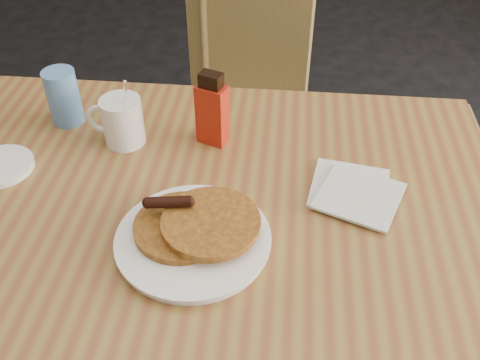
% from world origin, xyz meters
% --- Properties ---
extents(main_table, '(1.37, 0.98, 0.75)m').
position_xyz_m(main_table, '(-0.06, 0.02, 0.71)').
color(main_table, olive).
rests_on(main_table, floor).
extents(chair_main_far, '(0.47, 0.47, 0.89)m').
position_xyz_m(chair_main_far, '(-0.08, 0.73, 0.53)').
color(chair_main_far, '#9E844A').
rests_on(chair_main_far, floor).
extents(pancake_plate, '(0.28, 0.28, 0.07)m').
position_xyz_m(pancake_plate, '(-0.02, -0.10, 0.77)').
color(pancake_plate, white).
rests_on(pancake_plate, main_table).
extents(coffee_mug, '(0.13, 0.09, 0.17)m').
position_xyz_m(coffee_mug, '(-0.24, 0.17, 0.80)').
color(coffee_mug, white).
rests_on(coffee_mug, main_table).
extents(syrup_bottle, '(0.07, 0.06, 0.17)m').
position_xyz_m(syrup_bottle, '(-0.05, 0.21, 0.83)').
color(syrup_bottle, maroon).
rests_on(syrup_bottle, main_table).
extents(napkin_stack, '(0.19, 0.20, 0.01)m').
position_xyz_m(napkin_stack, '(0.26, 0.08, 0.76)').
color(napkin_stack, silver).
rests_on(napkin_stack, main_table).
extents(blue_tumbler, '(0.09, 0.09, 0.13)m').
position_xyz_m(blue_tumbler, '(-0.40, 0.23, 0.81)').
color(blue_tumbler, '#578CCC').
rests_on(blue_tumbler, main_table).
extents(side_saucer, '(0.15, 0.15, 0.01)m').
position_xyz_m(side_saucer, '(-0.47, 0.03, 0.76)').
color(side_saucer, white).
rests_on(side_saucer, main_table).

